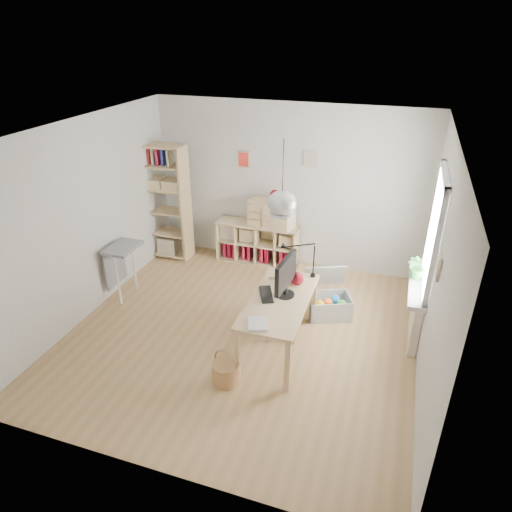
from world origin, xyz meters
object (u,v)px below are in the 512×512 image
(storage_chest, at_px, (328,301))
(monitor, at_px, (286,275))
(tall_bookshelf, at_px, (165,198))
(cube_shelf, at_px, (257,245))
(desk, at_px, (279,306))
(drawer_chest, at_px, (271,214))
(chair, at_px, (282,304))

(storage_chest, relative_size, monitor, 1.46)
(tall_bookshelf, bearing_deg, cube_shelf, 10.19)
(desk, height_order, cube_shelf, desk)
(cube_shelf, height_order, drawer_chest, drawer_chest)
(chair, bearing_deg, monitor, -80.54)
(chair, xyz_separation_m, storage_chest, (0.51, 0.66, -0.25))
(tall_bookshelf, bearing_deg, chair, -32.37)
(chair, bearing_deg, drawer_chest, 99.58)
(tall_bookshelf, bearing_deg, monitor, -34.97)
(cube_shelf, bearing_deg, chair, -62.72)
(desk, distance_m, storage_chest, 1.19)
(cube_shelf, xyz_separation_m, tall_bookshelf, (-1.56, -0.28, 0.79))
(desk, bearing_deg, drawer_chest, 109.12)
(storage_chest, bearing_deg, cube_shelf, 117.80)
(chair, height_order, monitor, monitor)
(cube_shelf, relative_size, tall_bookshelf, 0.70)
(desk, height_order, storage_chest, desk)
(tall_bookshelf, distance_m, storage_chest, 3.31)
(tall_bookshelf, xyz_separation_m, chair, (2.54, -1.61, -0.63))
(tall_bookshelf, relative_size, drawer_chest, 2.66)
(cube_shelf, distance_m, chair, 2.13)
(desk, bearing_deg, monitor, 70.36)
(tall_bookshelf, height_order, chair, tall_bookshelf)
(cube_shelf, bearing_deg, tall_bookshelf, -169.81)
(cube_shelf, relative_size, monitor, 2.38)
(chair, bearing_deg, storage_chest, 41.07)
(cube_shelf, xyz_separation_m, storage_chest, (1.48, -1.23, -0.09))
(drawer_chest, bearing_deg, desk, -60.17)
(monitor, relative_size, drawer_chest, 0.78)
(desk, bearing_deg, storage_chest, 65.34)
(chair, bearing_deg, desk, -93.65)
(storage_chest, xyz_separation_m, monitor, (-0.42, -0.89, 0.83))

